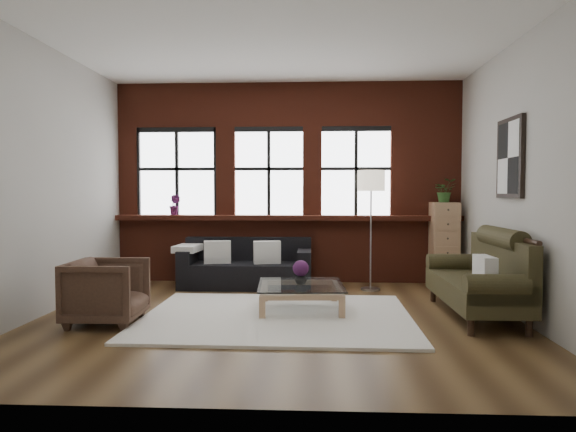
{
  "coord_description": "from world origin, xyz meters",
  "views": [
    {
      "loc": [
        0.42,
        -5.84,
        1.45
      ],
      "look_at": [
        0.1,
        0.6,
        1.15
      ],
      "focal_mm": 32.0,
      "sensor_mm": 36.0,
      "label": 1
    }
  ],
  "objects_px": {
    "vase": "(301,278)",
    "vintage_settee": "(475,274)",
    "dark_sofa": "(246,264)",
    "armchair": "(107,291)",
    "drawer_chest": "(444,244)",
    "coffee_table": "(301,298)",
    "floor_lamp": "(371,225)"
  },
  "relations": [
    {
      "from": "vase",
      "to": "vintage_settee",
      "type": "bearing_deg",
      "value": -4.46
    },
    {
      "from": "dark_sofa",
      "to": "armchair",
      "type": "xyz_separation_m",
      "value": [
        -1.25,
        -2.24,
        -0.0
      ]
    },
    {
      "from": "drawer_chest",
      "to": "coffee_table",
      "type": "bearing_deg",
      "value": -139.96
    },
    {
      "from": "vase",
      "to": "floor_lamp",
      "type": "xyz_separation_m",
      "value": [
        1.0,
        1.41,
        0.55
      ]
    },
    {
      "from": "armchair",
      "to": "drawer_chest",
      "type": "distance_m",
      "value": 4.98
    },
    {
      "from": "dark_sofa",
      "to": "armchair",
      "type": "height_order",
      "value": "dark_sofa"
    },
    {
      "from": "coffee_table",
      "to": "drawer_chest",
      "type": "xyz_separation_m",
      "value": [
        2.17,
        1.83,
        0.48
      ]
    },
    {
      "from": "vase",
      "to": "floor_lamp",
      "type": "height_order",
      "value": "floor_lamp"
    },
    {
      "from": "coffee_table",
      "to": "armchair",
      "type": "bearing_deg",
      "value": -162.17
    },
    {
      "from": "dark_sofa",
      "to": "armchair",
      "type": "bearing_deg",
      "value": -119.11
    },
    {
      "from": "coffee_table",
      "to": "vase",
      "type": "xyz_separation_m",
      "value": [
        0.0,
        0.0,
        0.25
      ]
    },
    {
      "from": "dark_sofa",
      "to": "vase",
      "type": "distance_m",
      "value": 1.79
    },
    {
      "from": "drawer_chest",
      "to": "floor_lamp",
      "type": "relative_size",
      "value": 0.67
    },
    {
      "from": "armchair",
      "to": "coffee_table",
      "type": "relative_size",
      "value": 0.77
    },
    {
      "from": "drawer_chest",
      "to": "dark_sofa",
      "type": "bearing_deg",
      "value": -175.04
    },
    {
      "from": "coffee_table",
      "to": "dark_sofa",
      "type": "bearing_deg",
      "value": 119.15
    },
    {
      "from": "armchair",
      "to": "floor_lamp",
      "type": "relative_size",
      "value": 0.41
    },
    {
      "from": "vintage_settee",
      "to": "drawer_chest",
      "type": "bearing_deg",
      "value": 85.9
    },
    {
      "from": "vase",
      "to": "dark_sofa",
      "type": "bearing_deg",
      "value": 119.15
    },
    {
      "from": "dark_sofa",
      "to": "vintage_settee",
      "type": "xyz_separation_m",
      "value": [
        2.9,
        -1.72,
        0.15
      ]
    },
    {
      "from": "vintage_settee",
      "to": "vase",
      "type": "xyz_separation_m",
      "value": [
        -2.03,
        0.16,
        -0.09
      ]
    },
    {
      "from": "armchair",
      "to": "floor_lamp",
      "type": "height_order",
      "value": "floor_lamp"
    },
    {
      "from": "vintage_settee",
      "to": "coffee_table",
      "type": "relative_size",
      "value": 1.85
    },
    {
      "from": "dark_sofa",
      "to": "vase",
      "type": "xyz_separation_m",
      "value": [
        0.87,
        -1.56,
        0.05
      ]
    },
    {
      "from": "dark_sofa",
      "to": "floor_lamp",
      "type": "relative_size",
      "value": 1.03
    },
    {
      "from": "coffee_table",
      "to": "vase",
      "type": "relative_size",
      "value": 6.57
    },
    {
      "from": "vintage_settee",
      "to": "vase",
      "type": "distance_m",
      "value": 2.04
    },
    {
      "from": "coffee_table",
      "to": "drawer_chest",
      "type": "height_order",
      "value": "drawer_chest"
    },
    {
      "from": "dark_sofa",
      "to": "vase",
      "type": "relative_size",
      "value": 12.75
    },
    {
      "from": "floor_lamp",
      "to": "vase",
      "type": "bearing_deg",
      "value": -125.37
    },
    {
      "from": "dark_sofa",
      "to": "armchair",
      "type": "relative_size",
      "value": 2.52
    },
    {
      "from": "coffee_table",
      "to": "floor_lamp",
      "type": "bearing_deg",
      "value": 54.63
    }
  ]
}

